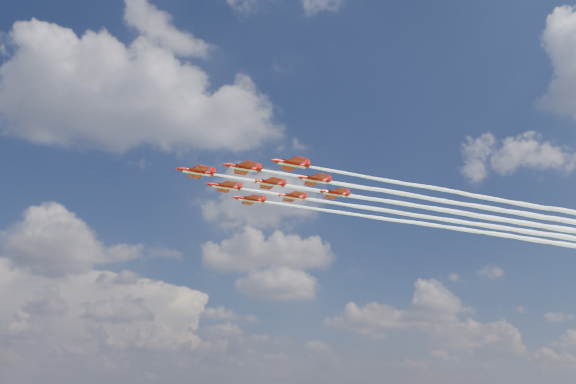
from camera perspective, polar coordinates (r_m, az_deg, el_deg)
name	(u,v)px	position (r m, az deg, el deg)	size (l,w,h in m)	color
jet_lead	(408,205)	(182.95, 12.06, -1.27)	(141.88, 37.97, 2.83)	#B10D09
jet_row2_port	(450,202)	(183.49, 16.17, -0.97)	(141.88, 37.97, 2.83)	#B10D09
jet_row2_starb	(420,216)	(195.03, 13.27, -2.35)	(141.88, 37.97, 2.83)	#B10D09
jet_row3_port	(495,199)	(184.98, 20.24, -0.66)	(141.88, 37.97, 2.83)	#B10D09
jet_row3_centre	(461,213)	(195.80, 17.13, -2.05)	(141.88, 37.97, 2.83)	#B10D09
jet_row3_starb	(431,225)	(207.24, 14.34, -3.29)	(141.88, 37.97, 2.83)	#B10D09
jet_row4_port	(502,210)	(197.45, 20.94, -1.75)	(141.88, 37.97, 2.83)	#B10D09
jet_row4_starb	(470,223)	(208.22, 17.97, -3.01)	(141.88, 37.97, 2.83)	#B10D09
jet_tail	(509,221)	(210.01, 21.55, -2.72)	(141.88, 37.97, 2.83)	#B10D09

